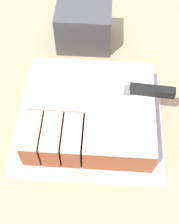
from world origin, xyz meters
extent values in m
plane|color=#4C4742|center=(0.00, 0.00, 0.00)|extent=(8.00, 8.00, 0.00)
cube|color=tan|center=(0.00, 0.00, 0.46)|extent=(1.40, 1.10, 0.91)
cube|color=silver|center=(-0.02, -0.04, 0.91)|extent=(0.39, 0.34, 0.01)
cube|color=#994C2D|center=(-0.02, 0.02, 0.96)|extent=(0.32, 0.17, 0.08)
cube|color=white|center=(-0.02, 0.02, 1.00)|extent=(0.32, 0.17, 0.01)
cube|color=#994C2D|center=(0.06, -0.12, 0.96)|extent=(0.17, 0.11, 0.08)
cube|color=white|center=(0.06, -0.12, 1.00)|extent=(0.17, 0.11, 0.01)
cube|color=#994C2D|center=(-0.15, -0.12, 0.96)|extent=(0.04, 0.11, 0.08)
cube|color=white|center=(-0.15, -0.12, 1.00)|extent=(0.04, 0.11, 0.01)
cube|color=#994C2D|center=(-0.10, -0.12, 0.96)|extent=(0.04, 0.11, 0.08)
cube|color=white|center=(-0.10, -0.12, 1.00)|extent=(0.04, 0.11, 0.01)
cube|color=#994C2D|center=(-0.05, -0.12, 0.96)|extent=(0.04, 0.11, 0.08)
cube|color=white|center=(-0.05, -0.12, 1.00)|extent=(0.04, 0.11, 0.01)
cube|color=silver|center=(-0.04, 0.01, 1.01)|extent=(0.24, 0.04, 0.00)
cube|color=slate|center=(0.07, 0.00, 1.01)|extent=(0.02, 0.02, 0.02)
cube|color=black|center=(0.14, 0.00, 1.01)|extent=(0.11, 0.03, 0.02)
cube|color=#47474C|center=(-0.05, 0.26, 0.98)|extent=(0.16, 0.13, 0.13)
camera|label=1|loc=(0.01, -0.47, 1.62)|focal=50.00mm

